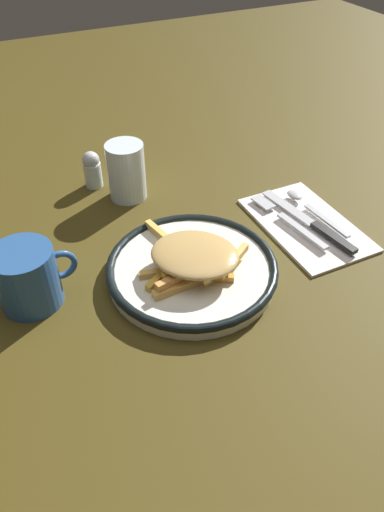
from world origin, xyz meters
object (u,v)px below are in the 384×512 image
object	(u,v)px
napkin	(306,223)
water_glass	(126,171)
spoon	(307,205)
fork	(288,220)
salt_shaker	(92,169)
knife	(315,225)
coffee_mug	(28,277)
plate	(192,269)
fries_heap	(191,259)

from	to	relation	value
napkin	water_glass	xyz separation A→B (m)	(-0.24, 0.22, 0.05)
spoon	fork	bearing A→B (deg)	-157.49
spoon	water_glass	size ratio (longest dim) A/B	1.48
napkin	fork	world-z (taller)	fork
napkin	salt_shaker	bearing A→B (deg)	135.87
napkin	knife	size ratio (longest dim) A/B	1.06
coffee_mug	plate	bearing A→B (deg)	-12.94
fries_heap	coffee_mug	size ratio (longest dim) A/B	1.84
knife	water_glass	bearing A→B (deg)	135.95
plate	spoon	distance (m)	0.26
napkin	fries_heap	bearing A→B (deg)	-171.47
knife	salt_shaker	distance (m)	0.41
salt_shaker	fork	bearing A→B (deg)	-45.97
spoon	salt_shaker	xyz separation A→B (m)	(-0.31, 0.24, 0.02)
salt_shaker	spoon	bearing A→B (deg)	-37.95
coffee_mug	fork	bearing A→B (deg)	-1.39
knife	coffee_mug	size ratio (longest dim) A/B	1.83
fork	spoon	size ratio (longest dim) A/B	1.16
plate	water_glass	bearing A→B (deg)	92.70
fries_heap	fork	distance (m)	0.21
knife	napkin	bearing A→B (deg)	98.44
fork	napkin	bearing A→B (deg)	-22.26
fries_heap	plate	bearing A→B (deg)	55.34
knife	spoon	world-z (taller)	spoon
plate	fork	size ratio (longest dim) A/B	1.44
napkin	salt_shaker	distance (m)	0.40
plate	napkin	distance (m)	0.23
knife	coffee_mug	bearing A→B (deg)	174.84
plate	salt_shaker	size ratio (longest dim) A/B	3.61
fork	salt_shaker	distance (m)	0.37
plate	fork	world-z (taller)	plate
fork	spoon	world-z (taller)	spoon
spoon	water_glass	xyz separation A→B (m)	(-0.26, 0.18, 0.04)
coffee_mug	spoon	bearing A→B (deg)	1.49
knife	salt_shaker	world-z (taller)	salt_shaker
napkin	spoon	bearing A→B (deg)	54.13
salt_shaker	water_glass	bearing A→B (deg)	-53.05
plate	salt_shaker	xyz separation A→B (m)	(-0.06, 0.31, 0.02)
fork	salt_shaker	xyz separation A→B (m)	(-0.26, 0.27, 0.02)
water_glass	coffee_mug	distance (m)	0.29
fork	knife	size ratio (longest dim) A/B	0.84
fork	coffee_mug	world-z (taller)	coffee_mug
fries_heap	knife	size ratio (longest dim) A/B	1.00
fork	coffee_mug	bearing A→B (deg)	178.61
fries_heap	spoon	distance (m)	0.27
water_glass	spoon	bearing A→B (deg)	-34.36
fork	coffee_mug	distance (m)	0.42
napkin	coffee_mug	bearing A→B (deg)	177.16
plate	knife	size ratio (longest dim) A/B	1.21
knife	water_glass	xyz separation A→B (m)	(-0.24, 0.23, 0.04)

